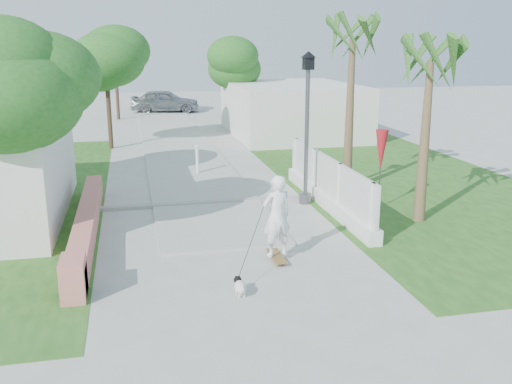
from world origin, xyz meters
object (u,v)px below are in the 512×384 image
object	(u,v)px
bollard	(197,159)
parked_car	(165,101)
street_lamp	(307,123)
patio_umbrella	(381,151)
dog	(240,286)
skateboarder	(260,233)

from	to	relation	value
bollard	parked_car	size ratio (longest dim) A/B	0.24
street_lamp	parked_car	world-z (taller)	street_lamp
patio_umbrella	dog	bearing A→B (deg)	-135.89
patio_umbrella	dog	world-z (taller)	patio_umbrella
bollard	skateboarder	bearing A→B (deg)	-88.67
bollard	skateboarder	xyz separation A→B (m)	(0.21, -9.27, 0.26)
street_lamp	skateboarder	bearing A→B (deg)	-117.54
patio_umbrella	parked_car	bearing A→B (deg)	100.48
patio_umbrella	skateboarder	distance (m)	5.84
bollard	parked_car	xyz separation A→B (m)	(0.07, 18.99, 0.19)
bollard	patio_umbrella	xyz separation A→B (m)	(4.60, -5.50, 1.10)
parked_car	street_lamp	bearing A→B (deg)	-165.65
street_lamp	patio_umbrella	xyz separation A→B (m)	(1.90, -1.00, -0.74)
street_lamp	patio_umbrella	bearing A→B (deg)	-27.76
patio_umbrella	parked_car	xyz separation A→B (m)	(-4.53, 24.49, -0.92)
patio_umbrella	dog	distance (m)	7.15
bollard	parked_car	distance (m)	18.99
bollard	skateboarder	world-z (taller)	skateboarder
bollard	parked_car	bearing A→B (deg)	89.79
street_lamp	skateboarder	size ratio (longest dim) A/B	2.29
street_lamp	bollard	size ratio (longest dim) A/B	4.07
street_lamp	bollard	xyz separation A→B (m)	(-2.70, 4.50, -1.84)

